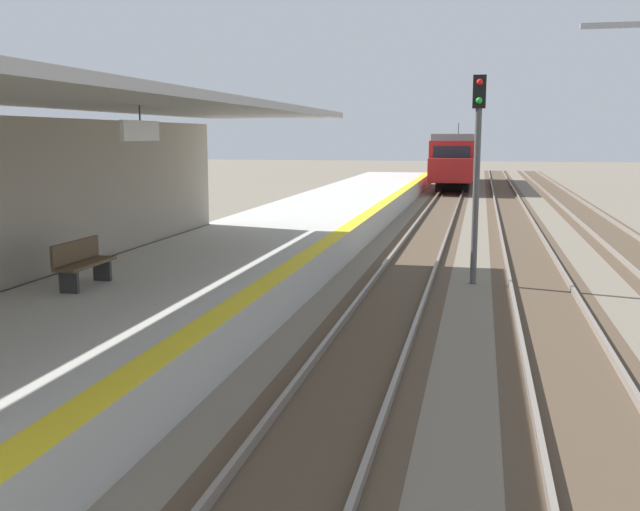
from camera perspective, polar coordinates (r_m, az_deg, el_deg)
station_platform at (r=19.14m, az=-6.89°, el=-0.60°), size 5.00×80.00×0.91m
track_pair_nearest_platform at (r=22.17m, az=7.41°, el=-0.30°), size 2.34×120.00×0.16m
track_pair_middle at (r=22.15m, az=16.20°, el=-0.60°), size 2.34×120.00×0.16m
approaching_train at (r=56.21m, az=10.60°, el=7.59°), size 2.93×19.60×4.76m
rail_signal_post at (r=18.67m, az=12.19°, el=7.48°), size 0.32×0.34×5.20m
platform_bench at (r=14.49m, az=-18.10°, el=-0.48°), size 0.45×1.60×0.88m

